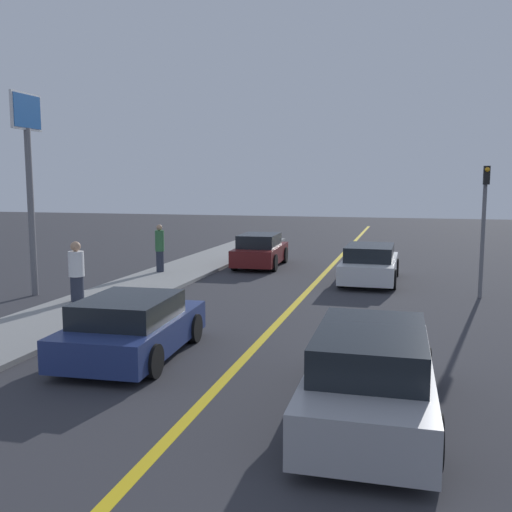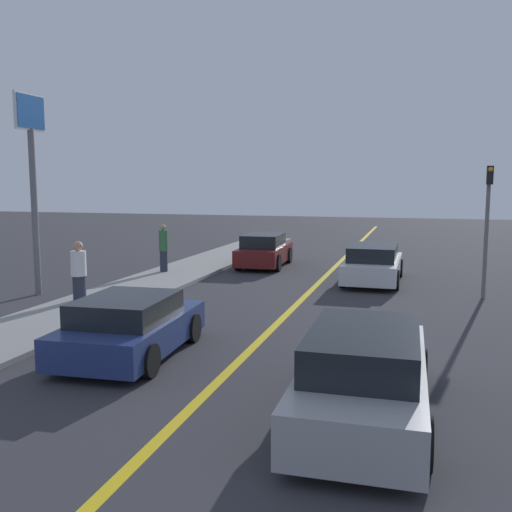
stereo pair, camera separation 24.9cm
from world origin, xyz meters
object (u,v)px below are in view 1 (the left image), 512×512
Objects in this scene: car_near_right_lane at (371,373)px; car_ahead_center at (132,327)px; car_far_distant at (370,264)px; car_parked_left_lot at (260,251)px; pedestrian_by_sign at (160,248)px; roadside_sign at (28,156)px; traffic_light at (484,218)px; pedestrian_far_standing at (77,272)px.

car_ahead_center is (-4.88, 1.84, -0.08)m from car_near_right_lane.
car_ahead_center is 0.88× the size of car_far_distant.
car_near_right_lane reaches higher than car_parked_left_lot.
pedestrian_by_sign is 0.29× the size of roadside_sign.
car_near_right_lane is 12.08m from car_far_distant.
car_far_distant is at bearing 149.66° from traffic_light.
pedestrian_by_sign is 6.15m from roadside_sign.
car_far_distant is at bearing 3.69° from pedestrian_by_sign.
car_ahead_center is 8.59m from roadside_sign.
roadside_sign is (-10.81, 6.81, 3.65)m from car_near_right_lane.
car_ahead_center is 10.44m from pedestrian_by_sign.
roadside_sign is at bearing -126.57° from car_parked_left_lot.
pedestrian_by_sign reaches higher than car_ahead_center.
car_far_distant is 1.13× the size of traffic_light.
car_far_distant is at bearing -31.47° from car_parked_left_lot.
car_far_distant is at bearing 65.19° from car_ahead_center.
car_near_right_lane is 1.20× the size of car_ahead_center.
car_parked_left_lot is (-5.54, 14.65, -0.01)m from car_near_right_lane.
car_parked_left_lot is 1.03× the size of traffic_light.
pedestrian_far_standing is (-3.17, -8.77, 0.30)m from car_parked_left_lot.
car_near_right_lane reaches higher than car_ahead_center.
pedestrian_far_standing reaches higher than car_ahead_center.
traffic_light is (11.36, -1.53, 1.43)m from pedestrian_by_sign.
car_ahead_center is at bearing -111.23° from car_far_distant.
car_near_right_lane is 5.21m from car_ahead_center.
car_ahead_center is 2.18× the size of pedestrian_by_sign.
pedestrian_far_standing is at bearing 145.13° from car_near_right_lane.
car_parked_left_lot is 10.14m from roadside_sign.
traffic_light is (8.20, -4.64, 1.80)m from car_parked_left_lot.
car_far_distant reaches higher than car_ahead_center.
traffic_light reaches higher than car_parked_left_lot.
car_parked_left_lot is at bearing 89.80° from car_ahead_center.
roadside_sign is at bearing -114.06° from pedestrian_by_sign.
car_parked_left_lot is 2.38× the size of pedestrian_far_standing.
car_near_right_lane is 10.51m from traffic_light.
car_near_right_lane is at bearing -23.79° from car_ahead_center.
traffic_light reaches higher than pedestrian_far_standing.
traffic_light is 13.98m from roadside_sign.
pedestrian_by_sign is at bearing 108.36° from car_ahead_center.
car_near_right_lane is at bearing -104.90° from traffic_light.
pedestrian_far_standing is at bearing -141.49° from car_far_distant.
pedestrian_by_sign is 11.56m from traffic_light.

